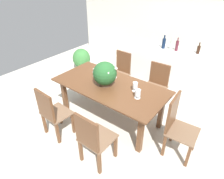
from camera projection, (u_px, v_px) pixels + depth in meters
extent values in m
plane|color=beige|center=(116.00, 113.00, 4.15)|extent=(7.04, 7.04, 0.00)
cube|color=beige|center=(176.00, 25.00, 5.20)|extent=(6.40, 0.10, 2.60)
cube|color=brown|center=(110.00, 86.00, 3.61)|extent=(2.10, 1.03, 0.03)
cube|color=brown|center=(65.00, 95.00, 4.04)|extent=(0.08, 0.08, 0.74)
cube|color=brown|center=(140.00, 134.00, 3.10)|extent=(0.08, 0.08, 0.74)
cube|color=brown|center=(89.00, 81.00, 4.53)|extent=(0.08, 0.08, 0.74)
cube|color=brown|center=(161.00, 111.00, 3.59)|extent=(0.08, 0.08, 0.74)
cube|color=brown|center=(116.00, 147.00, 3.09)|extent=(0.04, 0.04, 0.44)
cube|color=brown|center=(97.00, 136.00, 3.28)|extent=(0.04, 0.04, 0.44)
cube|color=brown|center=(99.00, 163.00, 2.83)|extent=(0.04, 0.04, 0.44)
cube|color=brown|center=(81.00, 150.00, 3.03)|extent=(0.04, 0.04, 0.44)
cube|color=brown|center=(98.00, 138.00, 2.93)|extent=(0.45, 0.46, 0.03)
cube|color=brown|center=(87.00, 133.00, 2.66)|extent=(0.42, 0.04, 0.49)
cube|color=brown|center=(73.00, 123.00, 3.55)|extent=(0.05, 0.05, 0.44)
cube|color=brown|center=(60.00, 114.00, 3.76)|extent=(0.05, 0.05, 0.44)
cube|color=brown|center=(58.00, 133.00, 3.33)|extent=(0.05, 0.05, 0.44)
cube|color=brown|center=(44.00, 123.00, 3.55)|extent=(0.05, 0.05, 0.44)
cube|color=brown|center=(57.00, 113.00, 3.43)|extent=(0.48, 0.43, 0.03)
cube|color=brown|center=(45.00, 106.00, 3.17)|extent=(0.43, 0.06, 0.49)
cube|color=brown|center=(141.00, 98.00, 4.21)|extent=(0.05, 0.05, 0.44)
cube|color=brown|center=(158.00, 104.00, 4.03)|extent=(0.05, 0.05, 0.44)
cube|color=brown|center=(149.00, 91.00, 4.46)|extent=(0.05, 0.05, 0.44)
cube|color=brown|center=(165.00, 96.00, 4.28)|extent=(0.05, 0.05, 0.44)
cube|color=brown|center=(154.00, 88.00, 4.12)|extent=(0.47, 0.45, 0.03)
cube|color=brown|center=(160.00, 74.00, 4.13)|extent=(0.42, 0.06, 0.47)
cube|color=brown|center=(107.00, 84.00, 4.71)|extent=(0.04, 0.04, 0.44)
cube|color=brown|center=(119.00, 89.00, 4.52)|extent=(0.04, 0.04, 0.44)
cube|color=brown|center=(117.00, 78.00, 4.95)|extent=(0.04, 0.04, 0.44)
cube|color=brown|center=(128.00, 83.00, 4.77)|extent=(0.04, 0.04, 0.44)
cube|color=brown|center=(118.00, 75.00, 4.61)|extent=(0.43, 0.46, 0.03)
cube|color=brown|center=(123.00, 62.00, 4.61)|extent=(0.39, 0.05, 0.50)
cube|color=brown|center=(188.00, 156.00, 2.93)|extent=(0.05, 0.05, 0.44)
cube|color=brown|center=(195.00, 140.00, 3.21)|extent=(0.05, 0.05, 0.44)
cube|color=brown|center=(164.00, 145.00, 3.11)|extent=(0.05, 0.05, 0.44)
cube|color=brown|center=(173.00, 131.00, 3.38)|extent=(0.05, 0.05, 0.44)
cube|color=brown|center=(182.00, 132.00, 3.03)|extent=(0.48, 0.49, 0.03)
cube|color=brown|center=(173.00, 112.00, 2.97)|extent=(0.07, 0.42, 0.56)
cylinder|color=#4C3828|center=(105.00, 83.00, 3.58)|extent=(0.20, 0.20, 0.08)
sphere|color=#235628|center=(105.00, 73.00, 3.47)|extent=(0.42, 0.42, 0.42)
sphere|color=silver|center=(108.00, 73.00, 3.29)|extent=(0.04, 0.04, 0.04)
sphere|color=silver|center=(94.00, 69.00, 3.49)|extent=(0.04, 0.04, 0.04)
sphere|color=silver|center=(113.00, 72.00, 3.58)|extent=(0.05, 0.05, 0.05)
sphere|color=silver|center=(115.00, 77.00, 3.46)|extent=(0.06, 0.06, 0.06)
sphere|color=silver|center=(116.00, 69.00, 3.37)|extent=(0.05, 0.05, 0.05)
sphere|color=silver|center=(100.00, 70.00, 3.33)|extent=(0.05, 0.05, 0.05)
cylinder|color=silver|center=(137.00, 98.00, 3.25)|extent=(0.10, 0.10, 0.01)
cylinder|color=silver|center=(137.00, 96.00, 3.24)|extent=(0.03, 0.03, 0.04)
cylinder|color=silver|center=(138.00, 93.00, 3.20)|extent=(0.09, 0.09, 0.11)
cylinder|color=silver|center=(135.00, 91.00, 3.43)|extent=(0.10, 0.10, 0.01)
cylinder|color=silver|center=(135.00, 89.00, 3.41)|extent=(0.02, 0.02, 0.05)
cylinder|color=silver|center=(135.00, 85.00, 3.37)|extent=(0.09, 0.09, 0.11)
cylinder|color=silver|center=(95.00, 76.00, 3.91)|extent=(0.06, 0.06, 0.00)
cylinder|color=silver|center=(94.00, 74.00, 3.89)|extent=(0.01, 0.01, 0.08)
cone|color=silver|center=(94.00, 71.00, 3.85)|extent=(0.07, 0.07, 0.07)
cube|color=silver|center=(163.00, 68.00, 4.84)|extent=(1.96, 0.56, 1.00)
cylinder|color=#0F1E38|center=(164.00, 43.00, 4.52)|extent=(0.08, 0.08, 0.22)
cylinder|color=#0F1E38|center=(165.00, 37.00, 4.44)|extent=(0.03, 0.03, 0.08)
cylinder|color=#511E28|center=(177.00, 46.00, 4.38)|extent=(0.07, 0.07, 0.22)
cylinder|color=#511E28|center=(178.00, 39.00, 4.30)|extent=(0.03, 0.03, 0.07)
cylinder|color=#B2BFB7|center=(171.00, 45.00, 4.46)|extent=(0.07, 0.07, 0.20)
cylinder|color=#B2BFB7|center=(172.00, 39.00, 4.39)|extent=(0.03, 0.03, 0.06)
cylinder|color=black|center=(198.00, 50.00, 4.25)|extent=(0.07, 0.07, 0.17)
cylinder|color=black|center=(200.00, 44.00, 4.19)|extent=(0.03, 0.03, 0.08)
cylinder|color=#9E9384|center=(82.00, 67.00, 5.87)|extent=(0.23, 0.23, 0.14)
ellipsoid|color=#387538|center=(81.00, 58.00, 5.73)|extent=(0.50, 0.50, 0.55)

